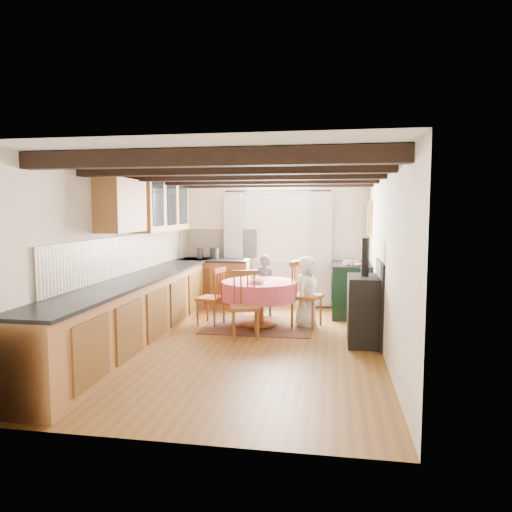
% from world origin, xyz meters
% --- Properties ---
extents(floor, '(3.60, 5.50, 0.00)m').
position_xyz_m(floor, '(0.00, 0.00, 0.00)').
color(floor, brown).
rests_on(floor, ground).
extents(ceiling, '(3.60, 5.50, 0.00)m').
position_xyz_m(ceiling, '(0.00, 0.00, 2.40)').
color(ceiling, white).
rests_on(ceiling, ground).
extents(wall_back, '(3.60, 0.00, 2.40)m').
position_xyz_m(wall_back, '(0.00, 2.75, 1.20)').
color(wall_back, silver).
rests_on(wall_back, ground).
extents(wall_front, '(3.60, 0.00, 2.40)m').
position_xyz_m(wall_front, '(0.00, -2.75, 1.20)').
color(wall_front, silver).
rests_on(wall_front, ground).
extents(wall_left, '(0.00, 5.50, 2.40)m').
position_xyz_m(wall_left, '(-1.80, 0.00, 1.20)').
color(wall_left, silver).
rests_on(wall_left, ground).
extents(wall_right, '(0.00, 5.50, 2.40)m').
position_xyz_m(wall_right, '(1.80, 0.00, 1.20)').
color(wall_right, silver).
rests_on(wall_right, ground).
extents(beam_a, '(3.60, 0.16, 0.16)m').
position_xyz_m(beam_a, '(0.00, -2.00, 2.31)').
color(beam_a, black).
rests_on(beam_a, ceiling).
extents(beam_b, '(3.60, 0.16, 0.16)m').
position_xyz_m(beam_b, '(0.00, -1.00, 2.31)').
color(beam_b, black).
rests_on(beam_b, ceiling).
extents(beam_c, '(3.60, 0.16, 0.16)m').
position_xyz_m(beam_c, '(0.00, 0.00, 2.31)').
color(beam_c, black).
rests_on(beam_c, ceiling).
extents(beam_d, '(3.60, 0.16, 0.16)m').
position_xyz_m(beam_d, '(0.00, 1.00, 2.31)').
color(beam_d, black).
rests_on(beam_d, ceiling).
extents(beam_e, '(3.60, 0.16, 0.16)m').
position_xyz_m(beam_e, '(0.00, 2.00, 2.31)').
color(beam_e, black).
rests_on(beam_e, ceiling).
extents(splash_left, '(0.02, 4.50, 0.55)m').
position_xyz_m(splash_left, '(-1.78, 0.30, 1.20)').
color(splash_left, beige).
rests_on(splash_left, wall_left).
extents(splash_back, '(1.40, 0.02, 0.55)m').
position_xyz_m(splash_back, '(-1.00, 2.73, 1.20)').
color(splash_back, beige).
rests_on(splash_back, wall_back).
extents(base_cabinet_left, '(0.60, 5.30, 0.88)m').
position_xyz_m(base_cabinet_left, '(-1.50, 0.00, 0.44)').
color(base_cabinet_left, '#98642F').
rests_on(base_cabinet_left, floor).
extents(base_cabinet_back, '(1.30, 0.60, 0.88)m').
position_xyz_m(base_cabinet_back, '(-1.05, 2.45, 0.44)').
color(base_cabinet_back, '#98642F').
rests_on(base_cabinet_back, floor).
extents(worktop_left, '(0.64, 5.30, 0.04)m').
position_xyz_m(worktop_left, '(-1.48, 0.00, 0.90)').
color(worktop_left, black).
rests_on(worktop_left, base_cabinet_left).
extents(worktop_back, '(1.30, 0.64, 0.04)m').
position_xyz_m(worktop_back, '(-1.05, 2.43, 0.90)').
color(worktop_back, black).
rests_on(worktop_back, base_cabinet_back).
extents(wall_cabinet_glass, '(0.34, 1.80, 0.90)m').
position_xyz_m(wall_cabinet_glass, '(-1.63, 1.20, 1.95)').
color(wall_cabinet_glass, '#98642F').
rests_on(wall_cabinet_glass, wall_left).
extents(wall_cabinet_solid, '(0.34, 0.90, 0.70)m').
position_xyz_m(wall_cabinet_solid, '(-1.63, -0.30, 1.90)').
color(wall_cabinet_solid, '#98642F').
rests_on(wall_cabinet_solid, wall_left).
extents(window_frame, '(1.34, 0.03, 1.54)m').
position_xyz_m(window_frame, '(0.10, 2.73, 1.60)').
color(window_frame, white).
rests_on(window_frame, wall_back).
extents(window_pane, '(1.20, 0.01, 1.40)m').
position_xyz_m(window_pane, '(0.10, 2.74, 1.60)').
color(window_pane, white).
rests_on(window_pane, wall_back).
extents(curtain_left, '(0.35, 0.10, 2.10)m').
position_xyz_m(curtain_left, '(-0.75, 2.65, 1.10)').
color(curtain_left, '#A0A0A0').
rests_on(curtain_left, wall_back).
extents(curtain_right, '(0.35, 0.10, 2.10)m').
position_xyz_m(curtain_right, '(0.95, 2.65, 1.10)').
color(curtain_right, '#A0A0A0').
rests_on(curtain_right, wall_back).
extents(curtain_rod, '(2.00, 0.03, 0.03)m').
position_xyz_m(curtain_rod, '(0.10, 2.65, 2.20)').
color(curtain_rod, black).
rests_on(curtain_rod, wall_back).
extents(wall_picture, '(0.04, 0.50, 0.60)m').
position_xyz_m(wall_picture, '(1.77, 2.30, 1.70)').
color(wall_picture, gold).
rests_on(wall_picture, wall_right).
extents(wall_plate, '(0.30, 0.02, 0.30)m').
position_xyz_m(wall_plate, '(1.05, 2.72, 1.70)').
color(wall_plate, silver).
rests_on(wall_plate, wall_back).
extents(rug, '(1.71, 1.33, 0.01)m').
position_xyz_m(rug, '(-0.00, 1.10, 0.01)').
color(rug, '#382821').
rests_on(rug, floor).
extents(dining_table, '(1.19, 1.19, 0.72)m').
position_xyz_m(dining_table, '(-0.00, 1.10, 0.36)').
color(dining_table, '#BF6D61').
rests_on(dining_table, floor).
extents(chair_near, '(0.51, 0.53, 0.97)m').
position_xyz_m(chair_near, '(-0.09, 0.38, 0.48)').
color(chair_near, brown).
rests_on(chair_near, floor).
extents(chair_left, '(0.50, 0.49, 0.93)m').
position_xyz_m(chair_left, '(-0.78, 1.07, 0.46)').
color(chair_left, brown).
rests_on(chair_left, floor).
extents(chair_right, '(0.59, 0.57, 1.05)m').
position_xyz_m(chair_right, '(0.75, 1.18, 0.52)').
color(chair_right, brown).
rests_on(chair_right, floor).
extents(aga_range, '(0.66, 1.02, 0.94)m').
position_xyz_m(aga_range, '(1.47, 2.10, 0.47)').
color(aga_range, black).
rests_on(aga_range, floor).
extents(cast_iron_stove, '(0.44, 0.73, 1.46)m').
position_xyz_m(cast_iron_stove, '(1.58, 0.35, 0.73)').
color(cast_iron_stove, black).
rests_on(cast_iron_stove, floor).
extents(child_far, '(0.40, 0.27, 1.07)m').
position_xyz_m(child_far, '(-0.02, 1.85, 0.54)').
color(child_far, '#4C5366').
rests_on(child_far, floor).
extents(child_right, '(0.49, 0.62, 1.12)m').
position_xyz_m(child_right, '(0.74, 1.22, 0.56)').
color(child_right, white).
rests_on(child_right, floor).
extents(bowl_a, '(0.32, 0.32, 0.06)m').
position_xyz_m(bowl_a, '(-0.01, 0.91, 0.75)').
color(bowl_a, silver).
rests_on(bowl_a, dining_table).
extents(bowl_b, '(0.23, 0.23, 0.06)m').
position_xyz_m(bowl_b, '(0.03, 0.89, 0.74)').
color(bowl_b, silver).
rests_on(bowl_b, dining_table).
extents(cup, '(0.15, 0.15, 0.10)m').
position_xyz_m(cup, '(-0.08, 1.04, 0.77)').
color(cup, silver).
rests_on(cup, dining_table).
extents(canister_tall, '(0.13, 0.13, 0.21)m').
position_xyz_m(canister_tall, '(-1.36, 2.45, 1.03)').
color(canister_tall, '#262628').
rests_on(canister_tall, worktop_back).
extents(canister_wide, '(0.18, 0.18, 0.20)m').
position_xyz_m(canister_wide, '(-1.08, 2.48, 1.02)').
color(canister_wide, '#262628').
rests_on(canister_wide, worktop_back).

